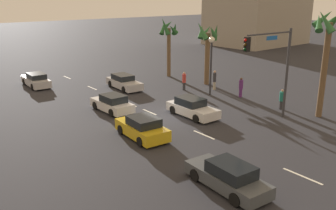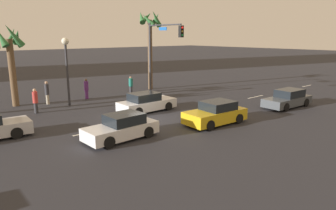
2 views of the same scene
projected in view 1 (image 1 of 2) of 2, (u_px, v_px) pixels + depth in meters
name	position (u px, v px, depth m)	size (l,w,h in m)	color
ground_plane	(163.00, 118.00, 28.10)	(220.00, 220.00, 0.00)	#28282D
lane_stripe_0	(67.00, 77.00, 41.72)	(1.85, 0.14, 0.01)	silver
lane_stripe_1	(92.00, 88.00, 37.02)	(1.97, 0.14, 0.01)	silver
lane_stripe_2	(130.00, 104.00, 31.64)	(2.00, 0.14, 0.01)	silver
lane_stripe_3	(150.00, 112.00, 29.44)	(1.83, 0.14, 0.01)	silver
lane_stripe_4	(204.00, 135.00, 24.66)	(2.00, 0.14, 0.01)	silver
lane_stripe_5	(302.00, 176.00, 19.04)	(2.30, 0.14, 0.01)	silver
car_0	(192.00, 108.00, 28.37)	(4.40, 1.88, 1.41)	silver
car_1	(36.00, 80.00, 37.48)	(4.53, 1.87, 1.39)	#B7B7BC
car_2	(228.00, 177.00, 17.68)	(4.61, 1.98, 1.38)	#474C51
car_3	(112.00, 104.00, 29.50)	(4.12, 1.94, 1.39)	silver
car_4	(124.00, 82.00, 36.68)	(4.76, 2.02, 1.38)	#B7B7BC
car_5	(142.00, 128.00, 24.02)	(4.25, 2.14, 1.45)	gold
traffic_signal	(275.00, 60.00, 26.22)	(0.42, 4.87, 6.69)	#38383D
streetlamp	(211.00, 54.00, 33.46)	(0.56, 0.56, 5.39)	#2D2D33
pedestrian_0	(282.00, 99.00, 29.96)	(0.54, 0.54, 1.67)	#333338
pedestrian_1	(214.00, 79.00, 36.12)	(0.47, 0.47, 1.91)	#B2A58C
pedestrian_2	(241.00, 87.00, 33.51)	(0.50, 0.50, 1.82)	#59266B
pedestrian_3	(184.00, 80.00, 35.98)	(0.39, 0.39, 1.82)	#333338
palm_tree_0	(168.00, 35.00, 40.99)	(2.28, 2.48, 6.65)	brown
palm_tree_1	(327.00, 40.00, 26.74)	(2.40, 2.49, 8.07)	brown
palm_tree_2	(207.00, 42.00, 37.42)	(2.29, 2.59, 6.49)	brown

